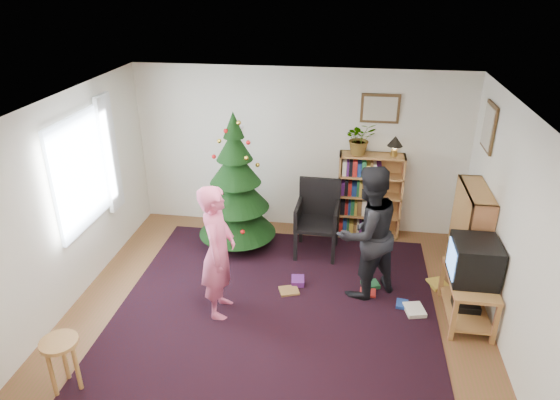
# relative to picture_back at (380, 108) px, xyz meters

# --- Properties ---
(floor) EXTENTS (5.00, 5.00, 0.00)m
(floor) POSITION_rel_picture_back_xyz_m (-1.15, -2.48, -1.95)
(floor) COLOR brown
(floor) RESTS_ON ground
(ceiling) EXTENTS (5.00, 5.00, 0.00)m
(ceiling) POSITION_rel_picture_back_xyz_m (-1.15, -2.48, 0.55)
(ceiling) COLOR white
(ceiling) RESTS_ON wall_back
(wall_back) EXTENTS (5.00, 0.02, 2.50)m
(wall_back) POSITION_rel_picture_back_xyz_m (-1.15, 0.02, -0.70)
(wall_back) COLOR silver
(wall_back) RESTS_ON floor
(wall_left) EXTENTS (0.02, 5.00, 2.50)m
(wall_left) POSITION_rel_picture_back_xyz_m (-3.65, -2.48, -0.70)
(wall_left) COLOR silver
(wall_left) RESTS_ON floor
(wall_right) EXTENTS (0.02, 5.00, 2.50)m
(wall_right) POSITION_rel_picture_back_xyz_m (1.35, -2.48, -0.70)
(wall_right) COLOR silver
(wall_right) RESTS_ON floor
(rug) EXTENTS (3.80, 3.60, 0.02)m
(rug) POSITION_rel_picture_back_xyz_m (-1.15, -2.17, -1.94)
(rug) COLOR black
(rug) RESTS_ON floor
(window_pane) EXTENTS (0.04, 1.20, 1.40)m
(window_pane) POSITION_rel_picture_back_xyz_m (-3.62, -1.88, -0.45)
(window_pane) COLOR silver
(window_pane) RESTS_ON wall_left
(curtain) EXTENTS (0.06, 0.35, 1.60)m
(curtain) POSITION_rel_picture_back_xyz_m (-3.58, -1.18, -0.45)
(curtain) COLOR silver
(curtain) RESTS_ON wall_left
(picture_back) EXTENTS (0.55, 0.03, 0.42)m
(picture_back) POSITION_rel_picture_back_xyz_m (0.00, 0.00, 0.00)
(picture_back) COLOR #4C3319
(picture_back) RESTS_ON wall_back
(picture_right) EXTENTS (0.03, 0.50, 0.60)m
(picture_right) POSITION_rel_picture_back_xyz_m (1.33, -0.73, 0.00)
(picture_right) COLOR #4C3319
(picture_right) RESTS_ON wall_right
(christmas_tree) EXTENTS (1.12, 1.12, 2.04)m
(christmas_tree) POSITION_rel_picture_back_xyz_m (-1.96, -0.78, -1.10)
(christmas_tree) COLOR #3F2816
(christmas_tree) RESTS_ON rug
(bookshelf_back) EXTENTS (0.95, 0.30, 1.30)m
(bookshelf_back) POSITION_rel_picture_back_xyz_m (-0.06, -0.14, -1.29)
(bookshelf_back) COLOR #AD663E
(bookshelf_back) RESTS_ON floor
(bookshelf_right) EXTENTS (0.30, 0.95, 1.30)m
(bookshelf_right) POSITION_rel_picture_back_xyz_m (1.19, -1.21, -1.29)
(bookshelf_right) COLOR #AD663E
(bookshelf_right) RESTS_ON floor
(tv_stand) EXTENTS (0.50, 0.90, 0.55)m
(tv_stand) POSITION_rel_picture_back_xyz_m (1.07, -2.06, -1.62)
(tv_stand) COLOR #AD663E
(tv_stand) RESTS_ON floor
(crt_tv) EXTENTS (0.51, 0.55, 0.48)m
(crt_tv) POSITION_rel_picture_back_xyz_m (1.07, -2.06, -1.16)
(crt_tv) COLOR black
(crt_tv) RESTS_ON tv_stand
(armchair) EXTENTS (0.61, 0.61, 1.07)m
(armchair) POSITION_rel_picture_back_xyz_m (-0.79, -0.74, -1.37)
(armchair) COLOR black
(armchair) RESTS_ON rug
(stool) EXTENTS (0.36, 0.36, 0.59)m
(stool) POSITION_rel_picture_back_xyz_m (-2.99, -3.77, -1.49)
(stool) COLOR #AD663E
(stool) RESTS_ON floor
(person_standing) EXTENTS (0.43, 0.62, 1.65)m
(person_standing) POSITION_rel_picture_back_xyz_m (-1.81, -2.35, -1.13)
(person_standing) COLOR #D4557A
(person_standing) RESTS_ON rug
(person_by_chair) EXTENTS (1.06, 1.02, 1.72)m
(person_by_chair) POSITION_rel_picture_back_xyz_m (-0.12, -1.72, -1.09)
(person_by_chair) COLOR black
(person_by_chair) RESTS_ON rug
(potted_plant) EXTENTS (0.53, 0.49, 0.48)m
(potted_plant) POSITION_rel_picture_back_xyz_m (-0.26, -0.14, -0.41)
(potted_plant) COLOR gray
(potted_plant) RESTS_ON bookshelf_back
(table_lamp) EXTENTS (0.22, 0.22, 0.30)m
(table_lamp) POSITION_rel_picture_back_xyz_m (0.24, -0.14, -0.45)
(table_lamp) COLOR #A57F33
(table_lamp) RESTS_ON bookshelf_back
(floor_clutter) EXTENTS (2.10, 0.83, 0.08)m
(floor_clutter) POSITION_rel_picture_back_xyz_m (-0.05, -1.77, -1.91)
(floor_clutter) COLOR #A51E19
(floor_clutter) RESTS_ON rug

